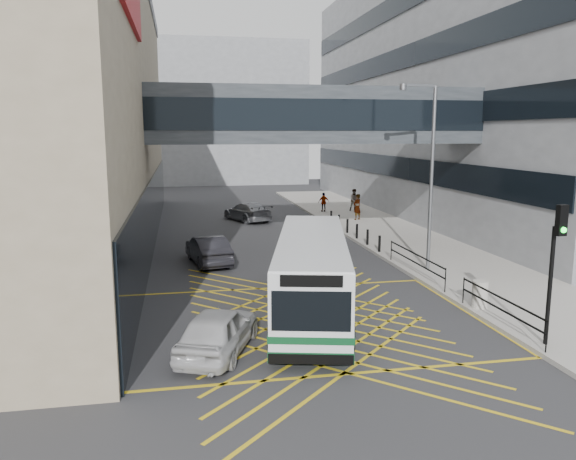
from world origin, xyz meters
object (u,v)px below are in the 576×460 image
car_white (218,330)px  street_lamp (428,167)px  car_dark (208,250)px  pedestrian_b (355,200)px  pedestrian_c (324,202)px  litter_bin (480,294)px  traffic_light (556,255)px  pedestrian_a (357,207)px  car_silver (247,211)px  bus (312,273)px

car_white → street_lamp: street_lamp is taller
car_dark → pedestrian_b: pedestrian_b is taller
car_white → pedestrian_c: 30.16m
litter_bin → pedestrian_c: (0.74, 26.03, 0.28)m
car_white → traffic_light: 10.35m
litter_bin → pedestrian_b: size_ratio=0.55×
traffic_light → pedestrian_c: size_ratio=2.79×
traffic_light → pedestrian_a: bearing=78.7°
traffic_light → litter_bin: (-0.10, 3.89, -2.33)m
litter_bin → pedestrian_c: size_ratio=0.64×
street_lamp → pedestrian_c: bearing=79.3°
car_white → car_silver: car_silver is taller
pedestrian_b → litter_bin: bearing=-96.9°
car_white → car_dark: car_white is taller
pedestrian_c → car_white: bearing=68.1°
car_white → traffic_light: (9.95, -1.69, 2.27)m
bus → pedestrian_a: size_ratio=5.56×
car_silver → litter_bin: (5.92, -23.34, -0.09)m
pedestrian_a → litter_bin: bearing=53.0°
car_dark → pedestrian_b: 20.75m
car_silver → street_lamp: size_ratio=0.56×
pedestrian_a → traffic_light: bearing=54.1°
traffic_light → street_lamp: bearing=81.1°
traffic_light → street_lamp: street_lamp is taller
traffic_light → pedestrian_a: size_ratio=2.27×
car_dark → traffic_light: size_ratio=1.06×
litter_bin → pedestrian_a: 21.44m
car_white → car_dark: (0.31, 11.88, -0.00)m
bus → litter_bin: 6.36m
car_silver → traffic_light: traffic_light is taller
litter_bin → pedestrian_c: pedestrian_c is taller
traffic_light → pedestrian_a: traffic_light is taller
car_dark → litter_bin: (9.54, -9.68, -0.06)m
car_silver → bus: bearing=67.3°
bus → car_dark: bearing=124.1°
traffic_light → pedestrian_a: (2.00, 25.23, -1.87)m
car_dark → litter_bin: car_dark is taller
car_silver → pedestrian_b: 9.63m
street_lamp → litter_bin: bearing=-104.5°
traffic_light → pedestrian_b: traffic_light is taller
bus → pedestrian_a: bus is taller
bus → car_silver: bus is taller
car_white → traffic_light: bearing=-168.2°
car_dark → street_lamp: street_lamp is taller
bus → pedestrian_c: (6.97, 25.17, -0.62)m
car_dark → pedestrian_c: size_ratio=2.96×
car_silver → street_lamp: (6.39, -17.45, 4.29)m
pedestrian_a → pedestrian_b: size_ratio=1.06×
pedestrian_b → bus: bearing=-110.4°
street_lamp → pedestrian_b: size_ratio=4.70×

